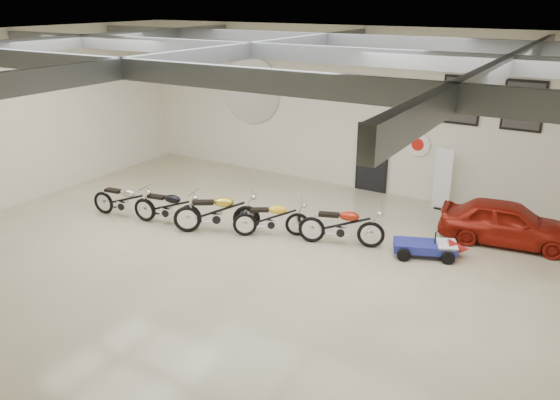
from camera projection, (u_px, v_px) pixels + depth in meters
The scene contains 18 objects.
floor at pixel (254, 259), 12.80m from camera, with size 16.00×12.00×0.01m, color #C0B893.
ceiling at pixel (250, 38), 11.05m from camera, with size 16.00×12.00×0.01m, color gray.
back_wall at pixel (360, 111), 16.75m from camera, with size 16.00×0.02×5.00m, color beige.
left_wall at pixel (22, 118), 15.78m from camera, with size 0.02×12.00×5.00m, color beige.
ceiling_beams at pixel (250, 50), 11.14m from camera, with size 15.80×11.80×0.32m, color slate, non-canonical shape.
door at pixel (372, 159), 16.97m from camera, with size 0.92×0.08×2.10m, color black.
logo_plaque at pixel (251, 90), 18.53m from camera, with size 2.30×0.06×1.16m, color silver, non-canonical shape.
poster_left at pixel (462, 100), 15.06m from camera, with size 1.05×0.08×1.35m, color black, non-canonical shape.
poster_mid at pixel (524, 106), 14.29m from camera, with size 1.05×0.08×1.35m, color black, non-canonical shape.
oil_sign at pixel (418, 144), 16.07m from camera, with size 0.72×0.10×0.72m, color white, non-canonical shape.
banner_stand at pixel (443, 179), 15.53m from camera, with size 0.50×0.20×1.83m, color white, non-canonical shape.
motorcycle_silver at pixel (123, 200), 15.06m from camera, with size 2.01×0.62×1.04m, color silver, non-canonical shape.
motorcycle_black at pixel (167, 206), 14.59m from camera, with size 2.01×0.62×1.05m, color silver, non-canonical shape.
motorcycle_gold at pixel (217, 211), 14.11m from camera, with size 2.20×0.68×1.14m, color silver, non-canonical shape.
motorcycle_yellow at pixel (271, 218), 13.89m from camera, with size 1.92×0.59×1.00m, color silver, non-canonical shape.
motorcycle_red at pixel (341, 224), 13.36m from camera, with size 2.09×0.65×1.08m, color silver, non-canonical shape.
go_kart at pixel (432, 244), 12.83m from camera, with size 1.78×0.80×0.64m, color navy, non-canonical shape.
vintage_car at pixel (508, 222), 13.47m from camera, with size 3.23×1.30×1.10m, color maroon.
Camera 1 is at (6.45, -9.55, 5.77)m, focal length 35.00 mm.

